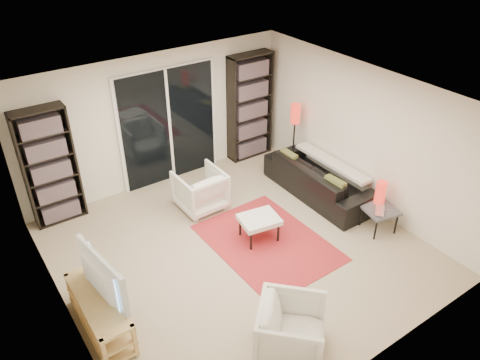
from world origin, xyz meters
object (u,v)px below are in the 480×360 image
at_px(bookshelf_left, 50,167).
at_px(tv_stand, 100,312).
at_px(bookshelf_right, 250,107).
at_px(armchair_front, 291,330).
at_px(sofa, 319,179).
at_px(floor_lamp, 295,121).
at_px(armchair_back, 200,190).
at_px(ottoman, 259,220).
at_px(side_table, 380,211).

distance_m(bookshelf_left, tv_stand, 2.71).
distance_m(bookshelf_right, armchair_front, 4.90).
distance_m(sofa, armchair_front, 3.46).
height_order(bookshelf_right, floor_lamp, bookshelf_right).
distance_m(armchair_back, floor_lamp, 2.24).
distance_m(armchair_front, ottoman, 2.12).
bearing_deg(tv_stand, floor_lamp, 20.40).
bearing_deg(ottoman, bookshelf_left, 135.88).
bearing_deg(sofa, bookshelf_left, 65.38).
xyz_separation_m(bookshelf_left, armchair_back, (2.07, -1.05, -0.63)).
height_order(bookshelf_right, armchair_back, bookshelf_right).
relative_size(tv_stand, sofa, 0.61).
bearing_deg(armchair_back, bookshelf_right, -150.20).
bearing_deg(tv_stand, side_table, -7.85).
distance_m(sofa, armchair_back, 2.11).
distance_m(tv_stand, side_table, 4.39).
relative_size(bookshelf_right, floor_lamp, 1.56).
distance_m(tv_stand, armchair_front, 2.33).
xyz_separation_m(sofa, armchair_front, (-2.58, -2.30, 0.04)).
bearing_deg(side_table, sofa, 93.21).
height_order(bookshelf_left, armchair_front, bookshelf_left).
bearing_deg(armchair_front, bookshelf_left, 64.63).
bearing_deg(armchair_front, side_table, -23.51).
distance_m(bookshelf_left, sofa, 4.47).
relative_size(bookshelf_left, floor_lamp, 1.45).
relative_size(bookshelf_left, armchair_back, 2.55).
bearing_deg(floor_lamp, ottoman, -143.21).
xyz_separation_m(bookshelf_right, armchair_front, (-2.43, -4.19, -0.70)).
distance_m(tv_stand, ottoman, 2.67).
relative_size(bookshelf_left, side_table, 3.37).
relative_size(armchair_back, side_table, 1.32).
relative_size(tv_stand, floor_lamp, 0.97).
distance_m(bookshelf_left, floor_lamp, 4.30).
relative_size(bookshelf_right, side_table, 3.63).
relative_size(bookshelf_left, sofa, 0.91).
height_order(bookshelf_right, armchair_front, bookshelf_right).
height_order(ottoman, side_table, same).
distance_m(bookshelf_left, side_table, 5.22).
bearing_deg(bookshelf_right, sofa, -85.52).
bearing_deg(armchair_back, tv_stand, 32.85).
bearing_deg(bookshelf_left, ottoman, -44.12).
height_order(bookshelf_left, armchair_back, bookshelf_left).
distance_m(bookshelf_left, ottoman, 3.36).
xyz_separation_m(sofa, side_table, (0.07, -1.31, 0.04)).
relative_size(sofa, ottoman, 3.28).
bearing_deg(armchair_back, side_table, 132.35).
bearing_deg(sofa, armchair_back, 67.16).
distance_m(bookshelf_right, sofa, 2.04).
relative_size(armchair_front, side_table, 1.34).
bearing_deg(tv_stand, armchair_front, -43.27).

